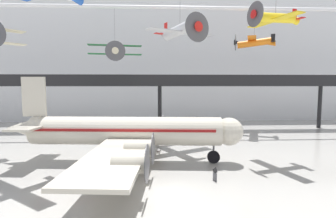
{
  "coord_description": "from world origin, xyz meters",
  "views": [
    {
      "loc": [
        -0.75,
        -18.97,
        8.13
      ],
      "look_at": [
        0.67,
        10.92,
        5.37
      ],
      "focal_mm": 28.0,
      "sensor_mm": 36.0,
      "label": 1
    }
  ],
  "objects_px": {
    "suspended_plane_green_biplane": "(115,51)",
    "suspended_plane_orange_highwing": "(254,43)",
    "suspended_plane_yellow_lowwing": "(275,18)",
    "info_sign_pedestal": "(215,176)",
    "airliner_silver_main": "(125,131)",
    "suspended_plane_silver_racer": "(180,30)"
  },
  "relations": [
    {
      "from": "suspended_plane_green_biplane",
      "to": "suspended_plane_orange_highwing",
      "type": "bearing_deg",
      "value": 84.84
    },
    {
      "from": "suspended_plane_yellow_lowwing",
      "to": "info_sign_pedestal",
      "type": "bearing_deg",
      "value": 23.15
    },
    {
      "from": "suspended_plane_green_biplane",
      "to": "info_sign_pedestal",
      "type": "xyz_separation_m",
      "value": [
        11.44,
        -21.37,
        -13.02
      ]
    },
    {
      "from": "airliner_silver_main",
      "to": "suspended_plane_green_biplane",
      "type": "bearing_deg",
      "value": 106.62
    },
    {
      "from": "suspended_plane_orange_highwing",
      "to": "suspended_plane_silver_racer",
      "type": "bearing_deg",
      "value": 55.99
    },
    {
      "from": "suspended_plane_yellow_lowwing",
      "to": "suspended_plane_orange_highwing",
      "type": "xyz_separation_m",
      "value": [
        3.83,
        16.15,
        -0.0
      ]
    },
    {
      "from": "suspended_plane_green_biplane",
      "to": "suspended_plane_orange_highwing",
      "type": "relative_size",
      "value": 1.04
    },
    {
      "from": "suspended_plane_yellow_lowwing",
      "to": "info_sign_pedestal",
      "type": "xyz_separation_m",
      "value": [
        -7.84,
        -6.79,
        -14.79
      ]
    },
    {
      "from": "suspended_plane_silver_racer",
      "to": "info_sign_pedestal",
      "type": "distance_m",
      "value": 20.12
    },
    {
      "from": "suspended_plane_yellow_lowwing",
      "to": "suspended_plane_orange_highwing",
      "type": "bearing_deg",
      "value": -121.09
    },
    {
      "from": "suspended_plane_yellow_lowwing",
      "to": "suspended_plane_silver_racer",
      "type": "distance_m",
      "value": 11.75
    },
    {
      "from": "suspended_plane_orange_highwing",
      "to": "info_sign_pedestal",
      "type": "bearing_deg",
      "value": 84.03
    },
    {
      "from": "suspended_plane_green_biplane",
      "to": "suspended_plane_silver_racer",
      "type": "distance_m",
      "value": 12.56
    },
    {
      "from": "suspended_plane_yellow_lowwing",
      "to": "info_sign_pedestal",
      "type": "relative_size",
      "value": 5.82
    },
    {
      "from": "suspended_plane_silver_racer",
      "to": "suspended_plane_yellow_lowwing",
      "type": "bearing_deg",
      "value": 26.21
    },
    {
      "from": "suspended_plane_green_biplane",
      "to": "suspended_plane_orange_highwing",
      "type": "height_order",
      "value": "suspended_plane_orange_highwing"
    },
    {
      "from": "suspended_plane_orange_highwing",
      "to": "suspended_plane_silver_racer",
      "type": "distance_m",
      "value": 16.44
    },
    {
      "from": "airliner_silver_main",
      "to": "suspended_plane_green_biplane",
      "type": "height_order",
      "value": "suspended_plane_green_biplane"
    },
    {
      "from": "suspended_plane_green_biplane",
      "to": "airliner_silver_main",
      "type": "bearing_deg",
      "value": 2.62
    },
    {
      "from": "airliner_silver_main",
      "to": "info_sign_pedestal",
      "type": "distance_m",
      "value": 10.45
    },
    {
      "from": "suspended_plane_green_biplane",
      "to": "info_sign_pedestal",
      "type": "bearing_deg",
      "value": 19.1
    },
    {
      "from": "airliner_silver_main",
      "to": "info_sign_pedestal",
      "type": "relative_size",
      "value": 22.82
    }
  ]
}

